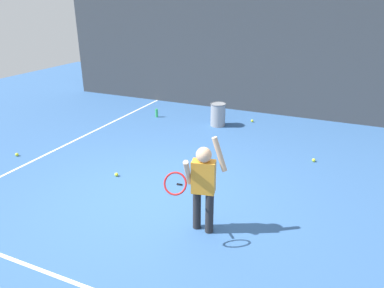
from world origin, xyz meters
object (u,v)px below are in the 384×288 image
at_px(water_bottle, 157,113).
at_px(tennis_ball_0, 314,160).
at_px(tennis_ball_3, 17,155).
at_px(tennis_ball_2, 252,121).
at_px(ball_hopper, 218,114).
at_px(tennis_ball_1, 116,175).
at_px(tennis_player, 202,182).

bearing_deg(water_bottle, tennis_ball_0, -16.77).
bearing_deg(tennis_ball_3, tennis_ball_2, 47.13).
bearing_deg(tennis_ball_0, ball_hopper, 152.59).
xyz_separation_m(ball_hopper, tennis_ball_0, (2.43, -1.26, -0.26)).
bearing_deg(ball_hopper, water_bottle, -179.63).
distance_m(tennis_ball_0, tennis_ball_1, 3.72).
bearing_deg(water_bottle, tennis_player, -53.99).
relative_size(tennis_player, water_bottle, 6.14).
height_order(ball_hopper, tennis_ball_0, ball_hopper).
bearing_deg(tennis_ball_3, ball_hopper, 48.49).
distance_m(tennis_player, water_bottle, 5.19).
height_order(tennis_player, tennis_ball_0, tennis_player).
xyz_separation_m(tennis_player, tennis_ball_1, (-1.99, 0.86, -0.69)).
bearing_deg(tennis_ball_1, tennis_ball_3, -178.21).
bearing_deg(tennis_player, tennis_ball_3, 157.31).
relative_size(water_bottle, tennis_ball_2, 3.33).
height_order(tennis_ball_0, tennis_ball_3, same).
bearing_deg(tennis_ball_1, ball_hopper, 78.50).
bearing_deg(tennis_player, ball_hopper, 95.11).
xyz_separation_m(water_bottle, tennis_ball_1, (1.04, -3.31, -0.08)).
xyz_separation_m(tennis_ball_0, tennis_ball_3, (-5.43, -2.13, 0.00)).
xyz_separation_m(tennis_player, tennis_ball_3, (-4.31, 0.79, -0.69)).
bearing_deg(tennis_ball_0, tennis_ball_3, -158.57).
xyz_separation_m(ball_hopper, tennis_ball_3, (-3.00, -3.39, -0.26)).
bearing_deg(ball_hopper, tennis_ball_2, 40.54).
relative_size(tennis_ball_0, tennis_ball_1, 1.00).
relative_size(ball_hopper, tennis_ball_1, 8.52).
height_order(tennis_player, tennis_ball_1, tennis_player).
bearing_deg(water_bottle, tennis_ball_2, 14.31).
bearing_deg(ball_hopper, tennis_ball_3, -131.51).
bearing_deg(tennis_ball_3, tennis_ball_0, 21.43).
height_order(ball_hopper, tennis_ball_3, ball_hopper).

